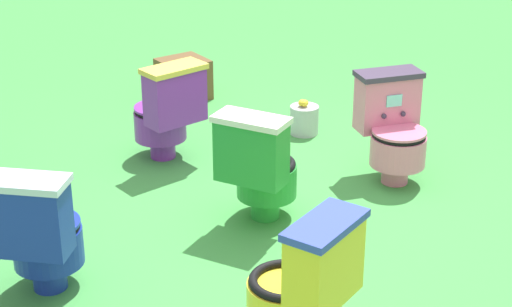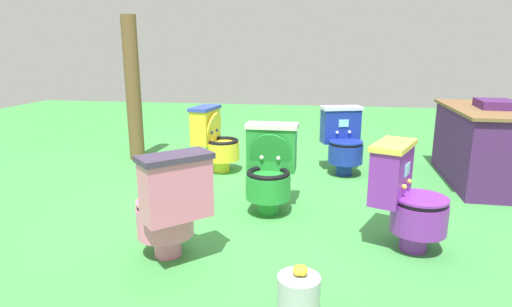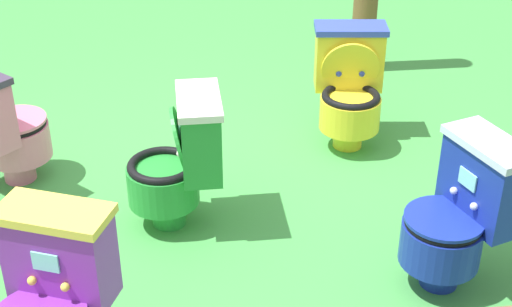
{
  "view_description": "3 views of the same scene",
  "coord_description": "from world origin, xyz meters",
  "px_view_note": "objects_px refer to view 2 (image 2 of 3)",
  "views": [
    {
      "loc": [
        -4.1,
        -2.02,
        2.49
      ],
      "look_at": [
        0.17,
        0.12,
        0.4
      ],
      "focal_mm": 60.05,
      "sensor_mm": 36.0,
      "label": 1
    },
    {
      "loc": [
        3.41,
        0.46,
        1.32
      ],
      "look_at": [
        -0.37,
        -0.15,
        0.38
      ],
      "focal_mm": 29.42,
      "sensor_mm": 36.0,
      "label": 2
    },
    {
      "loc": [
        0.14,
        3.32,
        2.3
      ],
      "look_at": [
        -0.32,
        0.01,
        0.37
      ],
      "focal_mm": 52.4,
      "sensor_mm": 36.0,
      "label": 3
    }
  ],
  "objects_px": {
    "toilet_green": "(270,168)",
    "toilet_purple": "(406,196)",
    "toilet_blue": "(343,140)",
    "lemon_bucket": "(299,295)",
    "vendor_table": "(492,145)",
    "wooden_post": "(133,89)",
    "toilet_yellow": "(215,139)",
    "toilet_pink": "(170,205)"
  },
  "relations": [
    {
      "from": "toilet_pink",
      "to": "wooden_post",
      "type": "relative_size",
      "value": 0.42
    },
    {
      "from": "wooden_post",
      "to": "toilet_blue",
      "type": "bearing_deg",
      "value": 84.72
    },
    {
      "from": "lemon_bucket",
      "to": "toilet_purple",
      "type": "bearing_deg",
      "value": 143.42
    },
    {
      "from": "toilet_purple",
      "to": "toilet_pink",
      "type": "height_order",
      "value": "same"
    },
    {
      "from": "toilet_purple",
      "to": "lemon_bucket",
      "type": "xyz_separation_m",
      "value": [
        0.89,
        -0.66,
        -0.25
      ]
    },
    {
      "from": "toilet_green",
      "to": "toilet_purple",
      "type": "bearing_deg",
      "value": 152.25
    },
    {
      "from": "toilet_blue",
      "to": "lemon_bucket",
      "type": "xyz_separation_m",
      "value": [
        2.67,
        -0.32,
        -0.25
      ]
    },
    {
      "from": "toilet_blue",
      "to": "toilet_green",
      "type": "distance_m",
      "value": 1.39
    },
    {
      "from": "toilet_blue",
      "to": "toilet_purple",
      "type": "distance_m",
      "value": 1.81
    },
    {
      "from": "lemon_bucket",
      "to": "toilet_green",
      "type": "bearing_deg",
      "value": -166.98
    },
    {
      "from": "toilet_purple",
      "to": "toilet_pink",
      "type": "bearing_deg",
      "value": -51.28
    },
    {
      "from": "lemon_bucket",
      "to": "toilet_pink",
      "type": "bearing_deg",
      "value": -119.26
    },
    {
      "from": "toilet_purple",
      "to": "lemon_bucket",
      "type": "bearing_deg",
      "value": -13.35
    },
    {
      "from": "lemon_bucket",
      "to": "vendor_table",
      "type": "bearing_deg",
      "value": 145.07
    },
    {
      "from": "toilet_yellow",
      "to": "lemon_bucket",
      "type": "relative_size",
      "value": 2.63
    },
    {
      "from": "toilet_yellow",
      "to": "toilet_purple",
      "type": "xyz_separation_m",
      "value": [
        1.62,
        1.75,
        -0.0
      ]
    },
    {
      "from": "toilet_purple",
      "to": "toilet_pink",
      "type": "relative_size",
      "value": 1.0
    },
    {
      "from": "wooden_post",
      "to": "toilet_yellow",
      "type": "bearing_deg",
      "value": 70.47
    },
    {
      "from": "toilet_yellow",
      "to": "toilet_purple",
      "type": "relative_size",
      "value": 1.0
    },
    {
      "from": "toilet_yellow",
      "to": "lemon_bucket",
      "type": "xyz_separation_m",
      "value": [
        2.51,
        1.09,
        -0.26
      ]
    },
    {
      "from": "toilet_pink",
      "to": "vendor_table",
      "type": "bearing_deg",
      "value": -5.82
    },
    {
      "from": "wooden_post",
      "to": "lemon_bucket",
      "type": "relative_size",
      "value": 6.26
    },
    {
      "from": "toilet_pink",
      "to": "toilet_blue",
      "type": "bearing_deg",
      "value": 17.97
    },
    {
      "from": "toilet_green",
      "to": "toilet_pink",
      "type": "xyz_separation_m",
      "value": [
        0.96,
        -0.51,
        -0.0
      ]
    },
    {
      "from": "toilet_blue",
      "to": "vendor_table",
      "type": "xyz_separation_m",
      "value": [
        0.12,
        1.46,
        0.02
      ]
    },
    {
      "from": "toilet_blue",
      "to": "toilet_green",
      "type": "xyz_separation_m",
      "value": [
        1.23,
        -0.65,
        0.0
      ]
    },
    {
      "from": "toilet_purple",
      "to": "wooden_post",
      "type": "xyz_separation_m",
      "value": [
        -2.01,
        -2.86,
        0.49
      ]
    },
    {
      "from": "vendor_table",
      "to": "wooden_post",
      "type": "relative_size",
      "value": 0.86
    },
    {
      "from": "vendor_table",
      "to": "toilet_pink",
      "type": "bearing_deg",
      "value": -51.69
    },
    {
      "from": "toilet_yellow",
      "to": "wooden_post",
      "type": "relative_size",
      "value": 0.42
    },
    {
      "from": "toilet_blue",
      "to": "lemon_bucket",
      "type": "distance_m",
      "value": 2.7
    },
    {
      "from": "vendor_table",
      "to": "wooden_post",
      "type": "bearing_deg",
      "value": -95.07
    },
    {
      "from": "toilet_green",
      "to": "toilet_purple",
      "type": "distance_m",
      "value": 1.13
    },
    {
      "from": "toilet_pink",
      "to": "lemon_bucket",
      "type": "xyz_separation_m",
      "value": [
        0.47,
        0.85,
        -0.25
      ]
    },
    {
      "from": "toilet_green",
      "to": "wooden_post",
      "type": "height_order",
      "value": "wooden_post"
    },
    {
      "from": "toilet_blue",
      "to": "toilet_yellow",
      "type": "relative_size",
      "value": 1.0
    },
    {
      "from": "toilet_purple",
      "to": "toilet_blue",
      "type": "bearing_deg",
      "value": -145.76
    },
    {
      "from": "toilet_yellow",
      "to": "toilet_purple",
      "type": "bearing_deg",
      "value": 55.32
    },
    {
      "from": "toilet_blue",
      "to": "toilet_pink",
      "type": "height_order",
      "value": "same"
    },
    {
      "from": "toilet_blue",
      "to": "lemon_bucket",
      "type": "bearing_deg",
      "value": 66.03
    },
    {
      "from": "toilet_green",
      "to": "vendor_table",
      "type": "relative_size",
      "value": 0.49
    },
    {
      "from": "toilet_yellow",
      "to": "vendor_table",
      "type": "distance_m",
      "value": 2.87
    }
  ]
}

